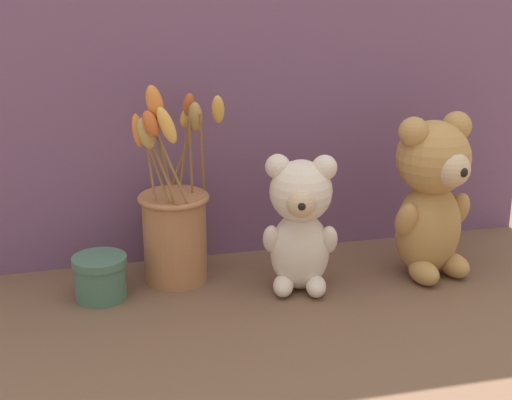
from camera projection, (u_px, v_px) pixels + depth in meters
name	position (u px, v px, depth m)	size (l,w,h in m)	color
ground_plane	(259.00, 289.00, 1.29)	(4.00, 4.00, 0.00)	brown
backdrop_wall	(235.00, 52.00, 1.33)	(1.11, 0.02, 0.73)	#704C70
teddy_bear_large	(432.00, 193.00, 1.30)	(0.16, 0.14, 0.28)	tan
teddy_bear_medium	(300.00, 221.00, 1.25)	(0.13, 0.12, 0.23)	beige
flower_vase	(175.00, 223.00, 1.29)	(0.15, 0.16, 0.34)	#AD7047
decorative_tin_tall	(100.00, 277.00, 1.25)	(0.09, 0.09, 0.07)	#47705B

